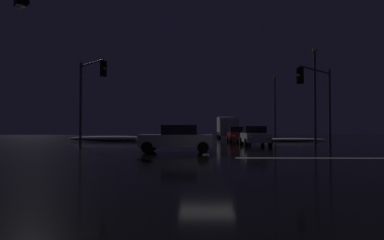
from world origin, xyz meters
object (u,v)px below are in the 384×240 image
(box_truck, at_px, (227,126))
(traffic_signal_ne, at_px, (317,91))
(sedan_blue, at_px, (237,134))
(sedan_red, at_px, (238,134))
(sedan_white, at_px, (255,136))
(sedan_silver_crossing, at_px, (177,138))
(streetlamp_right_far, at_px, (275,102))
(streetlamp_right_near, at_px, (315,88))
(traffic_signal_nw, at_px, (90,87))

(box_truck, xyz_separation_m, traffic_signal_ne, (4.37, -24.14, 2.27))
(sedan_blue, xyz_separation_m, box_truck, (-0.58, 7.76, 0.91))
(sedan_red, xyz_separation_m, box_truck, (0.04, 14.34, 0.91))
(sedan_white, height_order, sedan_red, same)
(sedan_silver_crossing, relative_size, streetlamp_right_far, 0.50)
(sedan_blue, distance_m, box_truck, 7.84)
(traffic_signal_ne, distance_m, streetlamp_right_near, 6.94)
(sedan_red, height_order, traffic_signal_ne, traffic_signal_ne)
(sedan_silver_crossing, bearing_deg, sedan_white, 52.44)
(traffic_signal_nw, bearing_deg, traffic_signal_ne, -1.24)
(sedan_red, distance_m, traffic_signal_nw, 15.41)
(sedan_blue, distance_m, sedan_silver_crossing, 21.23)
(traffic_signal_ne, bearing_deg, traffic_signal_nw, 178.76)
(traffic_signal_ne, height_order, streetlamp_right_near, streetlamp_right_near)
(sedan_blue, xyz_separation_m, streetlamp_right_far, (5.84, 6.18, 4.19))
(traffic_signal_nw, bearing_deg, sedan_red, 39.05)
(sedan_red, distance_m, streetlamp_right_near, 8.34)
(streetlamp_right_near, bearing_deg, traffic_signal_nw, -161.08)
(streetlamp_right_near, bearing_deg, streetlamp_right_far, 90.00)
(sedan_white, relative_size, streetlamp_right_far, 0.50)
(box_truck, height_order, traffic_signal_nw, traffic_signal_nw)
(box_truck, height_order, streetlamp_right_far, streetlamp_right_far)
(traffic_signal_nw, height_order, streetlamp_right_far, streetlamp_right_far)
(sedan_blue, relative_size, streetlamp_right_far, 0.50)
(sedan_blue, bearing_deg, traffic_signal_ne, -76.97)
(sedan_red, xyz_separation_m, sedan_silver_crossing, (-5.10, -13.87, 0.00))
(box_truck, height_order, streetlamp_right_near, streetlamp_right_near)
(box_truck, relative_size, streetlamp_right_near, 0.97)
(sedan_white, xyz_separation_m, traffic_signal_ne, (3.83, -3.31, 3.17))
(sedan_white, xyz_separation_m, traffic_signal_nw, (-12.23, -2.96, 3.52))
(sedan_white, xyz_separation_m, streetlamp_right_far, (5.88, 19.24, 4.19))
(box_truck, bearing_deg, traffic_signal_ne, -79.75)
(sedan_blue, relative_size, sedan_silver_crossing, 1.00)
(sedan_red, xyz_separation_m, streetlamp_right_near, (6.46, -3.24, 4.15))
(box_truck, xyz_separation_m, streetlamp_right_near, (6.42, -17.58, 3.24))
(box_truck, relative_size, traffic_signal_ne, 1.45)
(sedan_silver_crossing, bearing_deg, sedan_red, 69.83)
(sedan_blue, bearing_deg, sedan_red, -95.38)
(sedan_blue, xyz_separation_m, sedan_silver_crossing, (-5.71, -20.44, 0.00))
(sedan_silver_crossing, height_order, traffic_signal_nw, traffic_signal_nw)
(box_truck, distance_m, streetlamp_right_far, 7.38)
(sedan_white, relative_size, sedan_blue, 1.00)
(sedan_blue, relative_size, box_truck, 0.52)
(streetlamp_right_far, bearing_deg, sedan_blue, -133.38)
(sedan_white, height_order, traffic_signal_nw, traffic_signal_nw)
(sedan_white, relative_size, streetlamp_right_near, 0.51)
(sedan_blue, xyz_separation_m, traffic_signal_nw, (-12.27, -16.02, 3.52))
(sedan_silver_crossing, relative_size, traffic_signal_ne, 0.76)
(streetlamp_right_far, bearing_deg, traffic_signal_ne, -95.20)
(sedan_red, height_order, sedan_blue, same)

